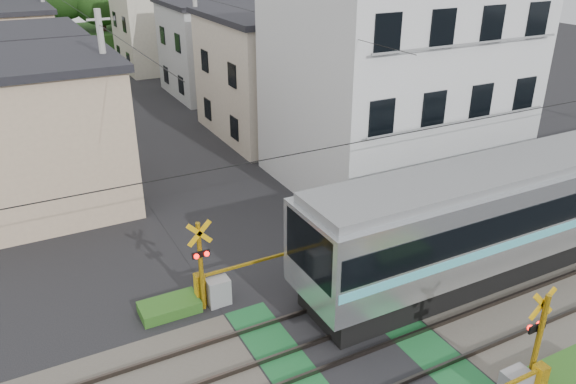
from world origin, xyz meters
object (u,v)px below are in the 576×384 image
crossing_signal_far (215,284)px  pedestrian (117,78)px  crossing_signal_near (521,379)px  apartment_block (395,80)px

crossing_signal_far → pedestrian: (3.19, 28.30, 0.22)m
crossing_signal_near → pedestrian: size_ratio=2.53×
crossing_signal_near → crossing_signal_far: (-5.17, 7.31, 0.00)m
apartment_block → crossing_signal_far: bearing=-152.2°
crossing_signal_far → apartment_block: size_ratio=0.46×
crossing_signal_near → crossing_signal_far: 8.95m
pedestrian → crossing_signal_near: bearing=100.6°
crossing_signal_near → apartment_block: (5.91, 13.15, 3.94)m
crossing_signal_near → crossing_signal_far: bearing=125.3°
crossing_signal_far → apartment_block: 13.14m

